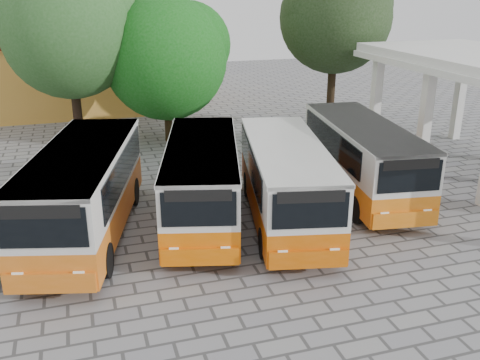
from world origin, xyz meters
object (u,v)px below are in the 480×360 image
object	(u,v)px
bus_far_right	(363,154)
bus_centre_right	(286,178)
bus_centre_left	(202,178)
bus_far_left	(84,188)

from	to	relation	value
bus_far_right	bus_centre_right	bearing A→B (deg)	-149.24
bus_centre_left	bus_centre_right	world-z (taller)	bus_centre_right
bus_centre_left	bus_far_right	size ratio (longest dim) A/B	1.00
bus_centre_left	bus_centre_right	bearing A→B (deg)	-5.05
bus_centre_left	bus_far_right	world-z (taller)	bus_far_right
bus_far_left	bus_far_right	bearing A→B (deg)	18.75
bus_far_left	bus_far_right	size ratio (longest dim) A/B	1.06
bus_far_left	bus_centre_right	xyz separation A→B (m)	(7.03, -0.95, -0.09)
bus_far_left	bus_centre_left	xyz separation A→B (m)	(4.15, 0.07, -0.11)
bus_centre_left	bus_centre_right	size ratio (longest dim) A/B	0.99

